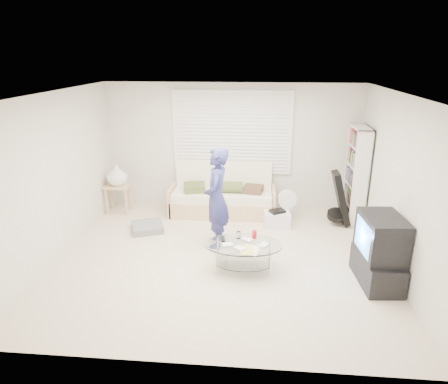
# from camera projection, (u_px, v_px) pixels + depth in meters

# --- Properties ---
(ground) EXTENTS (5.00, 5.00, 0.00)m
(ground) POSITION_uv_depth(u_px,v_px,m) (222.00, 258.00, 6.20)
(ground) COLOR beige
(ground) RESTS_ON ground
(room_shell) EXTENTS (5.02, 4.52, 2.51)m
(room_shell) POSITION_uv_depth(u_px,v_px,m) (224.00, 149.00, 6.12)
(room_shell) COLOR beige
(room_shell) RESTS_ON ground
(window_blinds) EXTENTS (2.32, 0.08, 1.62)m
(window_blinds) POSITION_uv_depth(u_px,v_px,m) (232.00, 133.00, 7.76)
(window_blinds) COLOR silver
(window_blinds) RESTS_ON ground
(futon_sofa) EXTENTS (2.05, 0.83, 1.00)m
(futon_sofa) POSITION_uv_depth(u_px,v_px,m) (223.00, 197.00, 7.87)
(futon_sofa) COLOR tan
(futon_sofa) RESTS_ON ground
(grey_floor_pillow) EXTENTS (0.69, 0.69, 0.12)m
(grey_floor_pillow) POSITION_uv_depth(u_px,v_px,m) (148.00, 227.00, 7.17)
(grey_floor_pillow) COLOR slate
(grey_floor_pillow) RESTS_ON ground
(side_table) EXTENTS (0.50, 0.40, 0.98)m
(side_table) POSITION_uv_depth(u_px,v_px,m) (117.00, 177.00, 7.80)
(side_table) COLOR tan
(side_table) RESTS_ON ground
(bookshelf) EXTENTS (0.28, 0.75, 1.79)m
(bookshelf) POSITION_uv_depth(u_px,v_px,m) (356.00, 175.00, 7.33)
(bookshelf) COLOR white
(bookshelf) RESTS_ON ground
(guitar_case) EXTENTS (0.41, 0.37, 0.99)m
(guitar_case) POSITION_uv_depth(u_px,v_px,m) (340.00, 202.00, 7.27)
(guitar_case) COLOR black
(guitar_case) RESTS_ON ground
(floor_fan) EXTENTS (0.38, 0.25, 0.61)m
(floor_fan) POSITION_uv_depth(u_px,v_px,m) (287.00, 202.00, 7.51)
(floor_fan) COLOR white
(floor_fan) RESTS_ON ground
(storage_bin) EXTENTS (0.49, 0.37, 0.33)m
(storage_bin) POSITION_uv_depth(u_px,v_px,m) (277.00, 219.00, 7.29)
(storage_bin) COLOR white
(storage_bin) RESTS_ON ground
(tv_unit) EXTENTS (0.56, 0.94, 0.98)m
(tv_unit) POSITION_uv_depth(u_px,v_px,m) (379.00, 251.00, 5.41)
(tv_unit) COLOR black
(tv_unit) RESTS_ON ground
(coffee_table) EXTENTS (1.13, 0.73, 0.54)m
(coffee_table) POSITION_uv_depth(u_px,v_px,m) (244.00, 249.00, 5.77)
(coffee_table) COLOR silver
(coffee_table) RESTS_ON ground
(standing_person) EXTENTS (0.40, 0.60, 1.65)m
(standing_person) POSITION_uv_depth(u_px,v_px,m) (217.00, 198.00, 6.37)
(standing_person) COLOR navy
(standing_person) RESTS_ON ground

